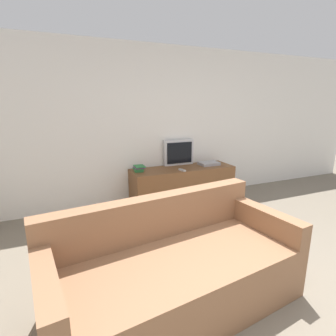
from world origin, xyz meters
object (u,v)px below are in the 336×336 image
Objects in this scene: television at (179,152)px; tv_stand at (183,185)px; couch at (175,272)px; remote_on_stand at (182,170)px; set_top_box at (209,163)px; book_stack at (139,168)px.

tv_stand is at bearing -96.32° from television.
television is 2.69m from couch.
set_top_box is at bearing 17.47° from remote_on_stand.
couch is at bearing -99.14° from book_stack.
set_top_box is at bearing 1.52° from tv_stand.
television is 0.82m from book_stack.
book_stack is (0.35, 2.20, 0.36)m from couch.
set_top_box is at bearing -1.73° from book_stack.
television is at bearing 12.74° from book_stack.
couch reaches higher than tv_stand.
book_stack reaches higher than set_top_box.
tv_stand is 5.16× the size of set_top_box.
tv_stand is 0.82× the size of couch.
television reaches higher than couch.
couch is 14.09× the size of remote_on_stand.
book_stack is (-0.76, 0.05, 0.35)m from tv_stand.
couch is at bearing -117.28° from remote_on_stand.
television is at bearing 57.16° from couch.
tv_stand is at bearing 60.56° from remote_on_stand.
tv_stand is 11.49× the size of remote_on_stand.
book_stack is 0.62× the size of set_top_box.
remote_on_stand is at bearing -107.30° from television.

